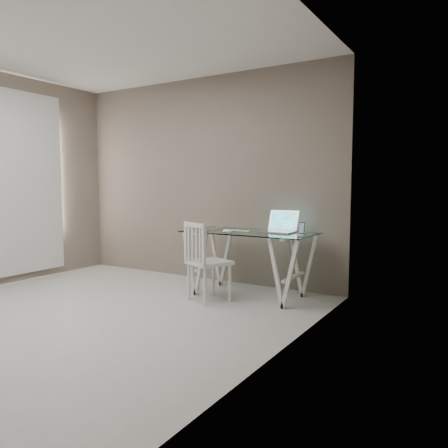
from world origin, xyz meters
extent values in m
plane|color=#ACA9A5|center=(0.00, 0.00, 0.00)|extent=(4.50, 4.50, 0.00)
cube|color=white|center=(0.00, 0.00, 2.70)|extent=(4.00, 4.50, 0.02)
cube|color=#6E6156|center=(0.00, 2.25, 1.35)|extent=(4.00, 0.02, 2.70)
cube|color=#6E6156|center=(2.00, 0.00, 1.35)|extent=(0.02, 4.50, 2.70)
cube|color=white|center=(-1.94, 0.60, 1.30)|extent=(0.01, 1.80, 2.40)
cube|color=silver|center=(0.99, 1.72, 0.74)|extent=(1.50, 0.70, 0.01)
cube|color=silver|center=(0.44, 1.72, 0.36)|extent=(0.24, 0.62, 0.72)
cube|color=silver|center=(1.54, 1.72, 0.36)|extent=(0.24, 0.62, 0.72)
cube|color=silver|center=(0.72, 1.30, 0.43)|extent=(0.53, 0.53, 0.04)
cylinder|color=silver|center=(0.51, 1.22, 0.21)|extent=(0.03, 0.03, 0.41)
cylinder|color=silver|center=(0.81, 1.09, 0.21)|extent=(0.03, 0.03, 0.41)
cylinder|color=silver|center=(0.64, 1.52, 0.21)|extent=(0.03, 0.03, 0.41)
cylinder|color=silver|center=(0.94, 1.39, 0.21)|extent=(0.03, 0.03, 0.41)
cube|color=silver|center=(0.65, 1.13, 0.66)|extent=(0.38, 0.18, 0.45)
cube|color=silver|center=(1.31, 1.81, 0.75)|extent=(0.35, 0.24, 0.02)
cube|color=#19D899|center=(1.31, 1.97, 0.87)|extent=(0.35, 0.09, 0.23)
cube|color=silver|center=(0.87, 1.71, 0.75)|extent=(0.27, 0.12, 0.01)
ellipsoid|color=white|center=(0.84, 1.51, 0.76)|extent=(0.12, 0.07, 0.04)
cube|color=white|center=(1.64, 1.69, 0.75)|extent=(0.07, 0.07, 0.02)
cube|color=black|center=(1.64, 1.70, 0.82)|extent=(0.06, 0.03, 0.12)
camera|label=1|loc=(3.33, -2.66, 1.28)|focal=35.00mm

